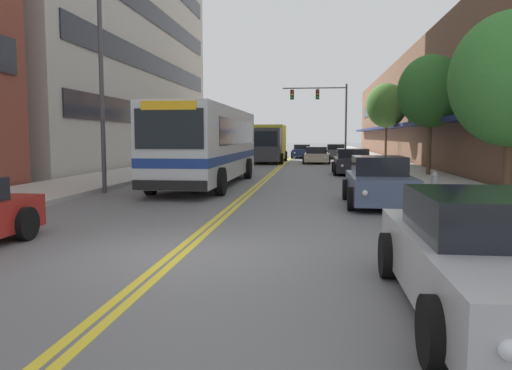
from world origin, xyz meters
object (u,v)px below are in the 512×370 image
at_px(car_navy_moving_lead, 302,151).
at_px(fire_hydrant, 434,186).
at_px(car_black_parked_left_near, 226,155).
at_px(car_dark_grey_parked_right_mid, 335,152).
at_px(car_silver_parked_right_foreground, 489,259).
at_px(box_truck, 268,143).
at_px(traffic_signal_mast, 325,106).
at_px(city_bus, 209,142).
at_px(street_tree_right_far, 387,106).
at_px(car_champagne_moving_second, 316,155).
at_px(street_tree_right_mid, 431,91).
at_px(street_lamp_left_near, 108,41).
at_px(car_slate_blue_parked_right_far, 379,183).
at_px(car_charcoal_parked_right_end, 352,162).

distance_m(car_navy_moving_lead, fire_hydrant, 33.79).
relative_size(car_black_parked_left_near, car_dark_grey_parked_right_mid, 1.02).
distance_m(car_silver_parked_right_foreground, car_navy_moving_lead, 42.98).
distance_m(car_silver_parked_right_foreground, box_truck, 34.10).
distance_m(traffic_signal_mast, fire_hydrant, 33.02).
distance_m(city_bus, car_silver_parked_right_foreground, 16.63).
bearing_deg(street_tree_right_far, car_silver_parked_right_foreground, -95.70).
bearing_deg(car_champagne_moving_second, street_tree_right_mid, -67.16).
bearing_deg(car_dark_grey_parked_right_mid, car_navy_moving_lead, 160.71).
relative_size(car_dark_grey_parked_right_mid, car_navy_moving_lead, 0.91).
height_order(car_navy_moving_lead, street_tree_right_far, street_tree_right_far).
bearing_deg(car_black_parked_left_near, street_lamp_left_near, -91.77).
height_order(car_champagne_moving_second, street_lamp_left_near, street_lamp_left_near).
bearing_deg(fire_hydrant, street_tree_right_mid, 78.72).
relative_size(car_slate_blue_parked_right_far, car_champagne_moving_second, 0.87).
bearing_deg(street_tree_right_mid, car_charcoal_parked_right_end, 149.02).
height_order(city_bus, street_tree_right_mid, street_tree_right_mid).
xyz_separation_m(car_navy_moving_lead, fire_hydrant, (4.86, -33.44, -0.02)).
distance_m(box_truck, street_lamp_left_near, 22.75).
bearing_deg(car_black_parked_left_near, street_tree_right_far, 10.32).
height_order(street_lamp_left_near, street_tree_right_mid, street_lamp_left_near).
bearing_deg(car_navy_moving_lead, car_champagne_moving_second, -81.84).
bearing_deg(city_bus, fire_hydrant, -35.59).
xyz_separation_m(car_dark_grey_parked_right_mid, street_tree_right_mid, (3.80, -21.76, 3.69)).
relative_size(street_tree_right_far, fire_hydrant, 7.03).
bearing_deg(car_charcoal_parked_right_end, box_truck, 116.79).
xyz_separation_m(street_lamp_left_near, fire_hydrant, (10.95, -2.08, -4.87)).
height_order(car_charcoal_parked_right_end, car_champagne_moving_second, car_charcoal_parked_right_end).
bearing_deg(street_tree_right_far, fire_hydrant, -94.32).
distance_m(car_dark_grey_parked_right_mid, car_charcoal_parked_right_end, 19.59).
relative_size(car_black_parked_left_near, box_truck, 0.59).
xyz_separation_m(car_black_parked_left_near, traffic_signal_mast, (7.60, 10.62, 4.29)).
relative_size(car_silver_parked_right_foreground, street_lamp_left_near, 0.52).
height_order(car_silver_parked_right_foreground, car_champagne_moving_second, car_silver_parked_right_foreground).
distance_m(car_dark_grey_parked_right_mid, street_tree_right_far, 9.64).
xyz_separation_m(car_silver_parked_right_foreground, car_navy_moving_lead, (-3.34, 42.85, -0.04)).
xyz_separation_m(car_dark_grey_parked_right_mid, traffic_signal_mast, (-1.05, 0.29, 4.34)).
distance_m(car_champagne_moving_second, traffic_signal_mast, 9.81).
height_order(car_navy_moving_lead, box_truck, box_truck).
bearing_deg(car_charcoal_parked_right_end, street_tree_right_far, 73.77).
xyz_separation_m(car_slate_blue_parked_right_far, street_tree_right_far, (3.46, 24.23, 3.76)).
bearing_deg(street_tree_right_far, street_lamp_left_near, -120.00).
bearing_deg(box_truck, traffic_signal_mast, 61.63).
xyz_separation_m(car_dark_grey_parked_right_mid, car_navy_moving_lead, (-3.17, 1.11, -0.00)).
height_order(car_dark_grey_parked_right_mid, traffic_signal_mast, traffic_signal_mast).
bearing_deg(car_silver_parked_right_foreground, city_bus, 113.40).
bearing_deg(car_slate_blue_parked_right_far, street_tree_right_far, 81.88).
distance_m(car_charcoal_parked_right_end, box_truck, 12.85).
bearing_deg(car_black_parked_left_near, box_truck, 35.75).
xyz_separation_m(car_silver_parked_right_foreground, street_tree_right_far, (3.36, 33.62, 3.78)).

